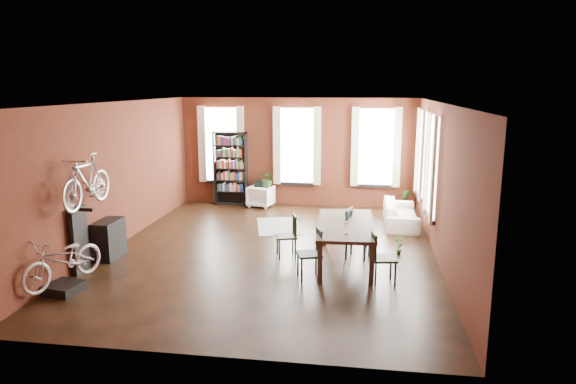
% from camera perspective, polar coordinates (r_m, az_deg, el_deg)
% --- Properties ---
extents(room, '(9.00, 9.04, 3.22)m').
position_cam_1_polar(room, '(11.37, -0.19, 4.63)').
color(room, black).
rests_on(room, ground).
extents(dining_table, '(1.21, 2.48, 0.83)m').
position_cam_1_polar(dining_table, '(10.49, 6.38, -5.69)').
color(dining_table, '#433328').
rests_on(dining_table, ground).
extents(dining_chair_a, '(0.55, 0.55, 0.94)m').
position_cam_1_polar(dining_chair_a, '(9.62, 2.36, -6.89)').
color(dining_chair_a, '#173432').
rests_on(dining_chair_a, ground).
extents(dining_chair_b, '(0.52, 0.52, 0.90)m').
position_cam_1_polar(dining_chair_b, '(10.79, -0.20, -4.93)').
color(dining_chair_b, black).
rests_on(dining_chair_b, ground).
extents(dining_chair_c, '(0.51, 0.51, 0.95)m').
position_cam_1_polar(dining_chair_c, '(9.53, 10.59, -7.25)').
color(dining_chair_c, black).
rests_on(dining_chair_c, ground).
extents(dining_chair_d, '(0.58, 0.58, 1.03)m').
position_cam_1_polar(dining_chair_d, '(10.80, 7.79, -4.65)').
color(dining_chair_d, '#1B3A3B').
rests_on(dining_chair_d, ground).
extents(bookshelf, '(1.00, 0.32, 2.20)m').
position_cam_1_polar(bookshelf, '(15.55, -6.40, 2.63)').
color(bookshelf, black).
rests_on(bookshelf, ground).
extents(white_armchair, '(0.78, 0.75, 0.70)m').
position_cam_1_polar(white_armchair, '(15.26, -3.04, -0.36)').
color(white_armchair, white).
rests_on(white_armchair, ground).
extents(cream_sofa, '(0.61, 2.08, 0.81)m').
position_cam_1_polar(cream_sofa, '(13.55, 12.45, -1.92)').
color(cream_sofa, beige).
rests_on(cream_sofa, ground).
extents(striped_rug, '(1.46, 1.94, 0.01)m').
position_cam_1_polar(striped_rug, '(13.19, -1.01, -3.82)').
color(striped_rug, black).
rests_on(striped_rug, ground).
extents(bike_trainer, '(0.64, 0.64, 0.16)m').
position_cam_1_polar(bike_trainer, '(9.91, -23.62, -9.74)').
color(bike_trainer, black).
rests_on(bike_trainer, ground).
extents(bike_wall_rack, '(0.16, 0.60, 1.30)m').
position_cam_1_polar(bike_wall_rack, '(10.64, -22.16, -4.94)').
color(bike_wall_rack, black).
rests_on(bike_wall_rack, ground).
extents(console_table, '(0.40, 0.80, 0.80)m').
position_cam_1_polar(console_table, '(11.40, -19.27, -4.95)').
color(console_table, black).
rests_on(console_table, ground).
extents(plant_stand, '(0.28, 0.28, 0.53)m').
position_cam_1_polar(plant_stand, '(15.46, -2.38, -0.51)').
color(plant_stand, black).
rests_on(plant_stand, ground).
extents(plant_by_sofa, '(0.36, 0.65, 0.29)m').
position_cam_1_polar(plant_by_sofa, '(15.15, 12.75, -1.52)').
color(plant_by_sofa, '#265321').
rests_on(plant_by_sofa, ground).
extents(plant_small, '(0.38, 0.43, 0.14)m').
position_cam_1_polar(plant_small, '(11.30, 12.17, -6.45)').
color(plant_small, '#2E5723').
rests_on(plant_small, ground).
extents(bicycle_floor, '(0.81, 1.00, 1.65)m').
position_cam_1_polar(bicycle_floor, '(9.63, -23.87, -4.70)').
color(bicycle_floor, beige).
rests_on(bicycle_floor, bike_trainer).
extents(bicycle_hung, '(0.47, 1.00, 1.66)m').
position_cam_1_polar(bicycle_hung, '(10.20, -21.59, 2.96)').
color(bicycle_hung, '#A5A8AD').
rests_on(bicycle_hung, bike_wall_rack).
extents(plant_on_stand, '(0.57, 0.62, 0.44)m').
position_cam_1_polar(plant_on_stand, '(15.34, -2.29, 1.25)').
color(plant_on_stand, '#2A4E1F').
rests_on(plant_on_stand, plant_stand).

